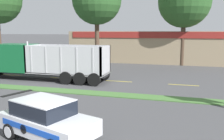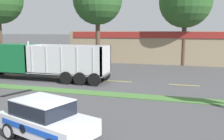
# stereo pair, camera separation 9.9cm
# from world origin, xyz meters

# --- Properties ---
(grass_verge) EXTENTS (120.00, 1.21, 0.06)m
(grass_verge) POSITION_xyz_m (0.00, 10.15, 0.03)
(grass_verge) COLOR #477538
(grass_verge) RESTS_ON ground_plane
(centre_line_2) EXTENTS (2.40, 0.14, 0.01)m
(centre_line_2) POSITION_xyz_m (-11.51, 14.76, 0.00)
(centre_line_2) COLOR yellow
(centre_line_2) RESTS_ON ground_plane
(centre_line_3) EXTENTS (2.40, 0.14, 0.01)m
(centre_line_3) POSITION_xyz_m (-6.11, 14.76, 0.00)
(centre_line_3) COLOR yellow
(centre_line_3) RESTS_ON ground_plane
(centre_line_4) EXTENTS (2.40, 0.14, 0.01)m
(centre_line_4) POSITION_xyz_m (-0.71, 14.76, 0.00)
(centre_line_4) COLOR yellow
(centre_line_4) RESTS_ON ground_plane
(centre_line_5) EXTENTS (2.40, 0.14, 0.01)m
(centre_line_5) POSITION_xyz_m (4.69, 14.76, 0.00)
(centre_line_5) COLOR yellow
(centre_line_5) RESTS_ON ground_plane
(dump_truck_lead) EXTENTS (12.79, 2.71, 3.42)m
(dump_truck_lead) POSITION_xyz_m (-8.92, 13.57, 1.58)
(dump_truck_lead) COLOR black
(dump_truck_lead) RESTS_ON ground_plane
(rally_car) EXTENTS (4.39, 2.99, 1.63)m
(rally_car) POSITION_xyz_m (-0.45, 2.76, 0.83)
(rally_car) COLOR silver
(rally_car) RESTS_ON ground_plane
(store_building_backdrop) EXTENTS (25.39, 12.10, 4.23)m
(store_building_backdrop) POSITION_xyz_m (1.62, 32.56, 2.12)
(store_building_backdrop) COLOR #9E896B
(store_building_backdrop) RESTS_ON ground_plane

